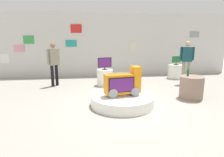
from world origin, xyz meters
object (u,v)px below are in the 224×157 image
Objects in this scene: side_table_round at (191,87)px; bottle_on_side_table at (188,73)px; display_pedestal_left_rear at (176,72)px; shopper_browsing_near_truck at (187,59)px; tv_on_center_rear at (105,63)px; main_display_pedestal at (122,100)px; tv_on_left_rear at (176,60)px; shopper_browsing_rear at (54,61)px; display_pedestal_center_rear at (105,77)px; novelty_firetruck_tv at (123,84)px.

side_table_round is 0.46m from bottle_on_side_table.
shopper_browsing_near_truck reaches higher than display_pedestal_left_rear.
side_table_round is at bearing -112.59° from shopper_browsing_near_truck.
tv_on_center_rear is at bearing -164.46° from display_pedestal_left_rear.
bottle_on_side_table reaches higher than side_table_round.
main_display_pedestal is 3.88m from shopper_browsing_near_truck.
side_table_round is (-0.91, -3.04, -0.52)m from tv_on_left_rear.
display_pedestal_center_rear is at bearing -4.54° from shopper_browsing_rear.
bottle_on_side_table is (-0.11, 0.08, 0.44)m from side_table_round.
main_display_pedestal is at bearing -83.49° from display_pedestal_center_rear.
novelty_firetruck_tv is at bearing -133.00° from tv_on_left_rear.
bottle_on_side_table is at bearing -39.10° from display_pedestal_center_rear.
shopper_browsing_rear is at bearing 175.46° from display_pedestal_center_rear.
shopper_browsing_near_truck is 5.36m from shopper_browsing_rear.
shopper_browsing_near_truck reaches higher than shopper_browsing_rear.
tv_on_left_rear is at bearing 71.04° from bottle_on_side_table.
shopper_browsing_rear reaches higher than tv_on_left_rear.
display_pedestal_left_rear is (3.18, 3.42, -0.30)m from novelty_firetruck_tv.
main_display_pedestal is 1.01× the size of shopper_browsing_near_truck.
display_pedestal_center_rear is at bearing -164.57° from tv_on_left_rear.
shopper_browsing_rear reaches higher than main_display_pedestal.
bottle_on_side_table is at bearing 11.57° from main_display_pedestal.
shopper_browsing_near_truck reaches higher than novelty_firetruck_tv.
tv_on_center_rear is 0.32× the size of shopper_browsing_near_truck.
main_display_pedestal is 2.38× the size of side_table_round.
bottle_on_side_table is (2.16, 0.45, 0.19)m from novelty_firetruck_tv.
shopper_browsing_near_truck reaches higher than tv_on_left_rear.
shopper_browsing_rear reaches higher than side_table_round.
main_display_pedestal is at bearing -144.18° from shopper_browsing_near_truck.
display_pedestal_center_rear is 2.12m from shopper_browsing_rear.
display_pedestal_left_rear is 3.17m from bottle_on_side_table.
bottle_on_side_table is 0.14× the size of shopper_browsing_rear.
tv_on_left_rear is (3.20, 3.41, 0.74)m from main_display_pedestal.
novelty_firetruck_tv is at bearing -132.98° from display_pedestal_left_rear.
tv_on_center_rear is 2.01m from shopper_browsing_rear.
tv_on_left_rear reaches higher than main_display_pedestal.
display_pedestal_left_rear is at bearing 15.48° from display_pedestal_center_rear.
tv_on_left_rear is 0.33× the size of shopper_browsing_rear.
main_display_pedestal is at bearing -48.78° from shopper_browsing_rear.
shopper_browsing_near_truck is (3.06, 2.21, 0.90)m from main_display_pedestal.
side_table_round is 3.15× the size of bottle_on_side_table.
display_pedestal_center_rear is at bearing 175.89° from shopper_browsing_near_truck.
novelty_firetruck_tv is at bearing -9.13° from main_display_pedestal.
main_display_pedestal is 1.04× the size of shopper_browsing_rear.
novelty_firetruck_tv is at bearing -170.67° from side_table_round.
novelty_firetruck_tv reaches higher than display_pedestal_center_rear.
novelty_firetruck_tv is 2.22m from bottle_on_side_table.
tv_on_center_rear is (-3.48, -0.97, 0.59)m from display_pedestal_left_rear.
tv_on_left_rear reaches higher than side_table_round.
novelty_firetruck_tv reaches higher than bottle_on_side_table.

